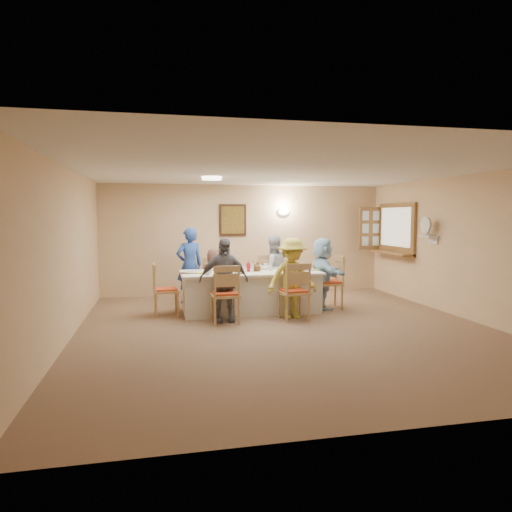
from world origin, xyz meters
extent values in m
plane|color=#846954|center=(0.00, 0.00, 0.00)|extent=(7.00, 7.00, 0.00)
plane|color=#D3B184|center=(0.00, 3.50, 1.25)|extent=(6.50, 0.00, 6.50)
plane|color=#D3B184|center=(0.00, -3.50, 1.25)|extent=(6.50, 0.00, 6.50)
plane|color=#D3B184|center=(-3.25, 0.00, 1.25)|extent=(0.00, 7.00, 7.00)
plane|color=#D3B184|center=(3.25, 0.00, 1.25)|extent=(0.00, 7.00, 7.00)
plane|color=white|center=(0.00, 0.00, 2.50)|extent=(7.00, 7.00, 0.00)
cube|color=black|center=(-0.30, 3.47, 1.70)|extent=(0.62, 0.04, 0.72)
cube|color=black|center=(-0.30, 3.45, 1.70)|extent=(0.52, 0.02, 0.62)
ellipsoid|color=white|center=(0.90, 3.44, 1.90)|extent=(0.26, 0.09, 0.18)
cylinder|color=white|center=(-1.00, 1.50, 2.47)|extent=(0.36, 0.36, 0.05)
cube|color=olive|center=(3.21, 2.40, 1.50)|extent=(0.06, 1.50, 1.15)
cube|color=olive|center=(3.09, 2.40, 0.97)|extent=(0.30, 1.50, 0.05)
cube|color=olive|center=(2.95, 3.16, 1.50)|extent=(0.55, 0.04, 1.00)
cube|color=white|center=(3.13, 1.05, 1.40)|extent=(0.22, 0.36, 0.03)
cube|color=silver|center=(-0.30, 1.42, 0.38)|extent=(2.58, 1.09, 0.76)
imported|color=brown|center=(-0.90, 2.10, 0.58)|extent=(0.66, 0.52, 1.15)
imported|color=#AAAAB6|center=(0.30, 2.10, 0.70)|extent=(0.85, 0.74, 1.40)
imported|color=slate|center=(-0.90, 0.74, 0.72)|extent=(0.86, 0.41, 1.43)
imported|color=gold|center=(0.30, 0.74, 0.71)|extent=(1.04, 0.75, 1.41)
imported|color=#ABD7F8|center=(1.12, 1.42, 0.69)|extent=(1.30, 0.46, 1.38)
imported|color=#2648A1|center=(-1.35, 2.57, 0.78)|extent=(0.77, 0.68, 1.56)
cube|color=#472B19|center=(-0.90, 1.00, 0.76)|extent=(0.33, 0.24, 0.01)
cylinder|color=white|center=(-0.90, 1.00, 0.77)|extent=(0.23, 0.23, 0.01)
cube|color=yellow|center=(-0.72, 0.95, 0.77)|extent=(0.14, 0.14, 0.01)
cube|color=#472B19|center=(0.30, 1.00, 0.76)|extent=(0.36, 0.27, 0.01)
cylinder|color=white|center=(0.30, 1.00, 0.77)|extent=(0.23, 0.23, 0.01)
cube|color=yellow|center=(0.48, 0.95, 0.77)|extent=(0.14, 0.14, 0.01)
cube|color=#472B19|center=(-0.90, 1.84, 0.76)|extent=(0.37, 0.27, 0.01)
cylinder|color=white|center=(-0.90, 1.84, 0.77)|extent=(0.23, 0.23, 0.01)
cube|color=yellow|center=(-0.72, 1.79, 0.77)|extent=(0.15, 0.15, 0.01)
cube|color=#472B19|center=(0.30, 1.84, 0.76)|extent=(0.34, 0.25, 0.01)
cylinder|color=white|center=(0.30, 1.84, 0.77)|extent=(0.23, 0.23, 0.01)
cube|color=yellow|center=(0.48, 1.79, 0.77)|extent=(0.14, 0.14, 0.01)
cube|color=#472B19|center=(-1.40, 1.42, 0.76)|extent=(0.37, 0.27, 0.01)
cylinder|color=white|center=(-1.40, 1.42, 0.77)|extent=(0.23, 0.23, 0.01)
cube|color=yellow|center=(-1.22, 1.37, 0.77)|extent=(0.15, 0.15, 0.01)
cube|color=#472B19|center=(0.82, 1.42, 0.76)|extent=(0.32, 0.24, 0.01)
cylinder|color=white|center=(0.82, 1.42, 0.77)|extent=(0.25, 0.25, 0.02)
cube|color=yellow|center=(1.00, 1.37, 0.77)|extent=(0.13, 0.13, 0.01)
imported|color=white|center=(-1.14, 1.08, 0.81)|extent=(0.13, 0.13, 0.09)
imported|color=white|center=(0.14, 1.98, 0.80)|extent=(0.10, 0.10, 0.09)
imported|color=white|center=(-0.56, 1.14, 0.79)|extent=(0.40, 0.40, 0.06)
imported|color=white|center=(0.03, 1.71, 0.79)|extent=(0.33, 0.33, 0.06)
imported|color=red|center=(-0.35, 1.41, 0.86)|extent=(0.14, 0.14, 0.21)
imported|color=#5A3518|center=(-0.24, 1.47, 0.85)|extent=(0.12, 0.13, 0.18)
imported|color=#5A3518|center=(-0.17, 1.42, 0.85)|extent=(0.13, 0.13, 0.17)
cylinder|color=silver|center=(-0.45, 1.47, 0.82)|extent=(0.07, 0.07, 0.10)
camera|label=1|loc=(-1.97, -6.84, 1.79)|focal=32.00mm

